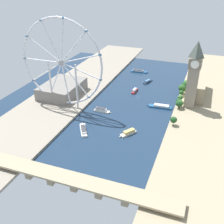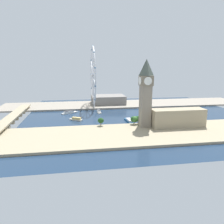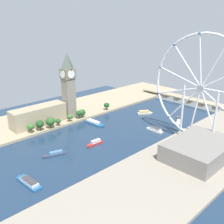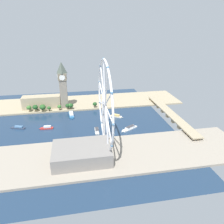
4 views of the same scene
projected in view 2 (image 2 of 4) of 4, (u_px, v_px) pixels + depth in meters
ground_plane at (138, 115)px, 379.24m from camera, size 377.60×377.60×0.00m
riverbank_left at (161, 133)px, 278.81m from camera, size 90.00×520.00×3.00m
riverbank_right at (125, 104)px, 479.02m from camera, size 90.00×520.00×3.00m
clock_tower at (146, 92)px, 292.37m from camera, size 17.17×17.17×90.77m
parliament_block at (178, 118)px, 300.47m from camera, size 22.00×73.48×24.32m
tree_row_embankment at (154, 118)px, 316.58m from camera, size 14.11×134.57×14.18m
ferris_wheel at (93, 76)px, 437.23m from camera, size 116.96×3.20×119.84m
riverside_hall at (108, 100)px, 475.60m from camera, size 50.99×71.09×17.45m
river_bridge at (13, 117)px, 346.30m from camera, size 189.60×17.52×8.13m
tour_boat_0 at (172, 113)px, 387.76m from camera, size 11.68×26.25×4.50m
tour_boat_1 at (145, 113)px, 390.17m from camera, size 5.61×23.29×5.53m
tour_boat_2 at (76, 119)px, 345.30m from camera, size 17.18×22.96×5.13m
tour_boat_3 at (129, 121)px, 337.00m from camera, size 37.01×10.04×4.52m
tour_boat_4 at (69, 112)px, 394.32m from camera, size 21.19×31.43×5.09m
tour_boat_5 at (187, 109)px, 421.59m from camera, size 34.96×9.92×4.73m
tour_boat_6 at (99, 111)px, 400.92m from camera, size 25.87×7.08×5.33m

